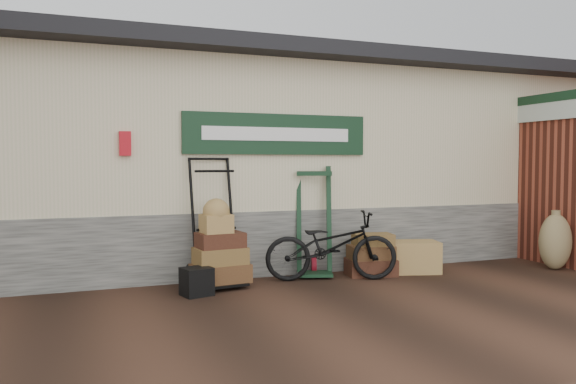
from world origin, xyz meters
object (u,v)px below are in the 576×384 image
at_px(black_trunk, 197,281).
at_px(bicycle, 331,242).
at_px(porter_trolley, 215,220).
at_px(wicker_hamper, 414,257).
at_px(green_barrow, 314,221).
at_px(suitcase_stack, 371,254).

xyz_separation_m(black_trunk, bicycle, (1.85, 0.21, 0.35)).
bearing_deg(bicycle, porter_trolley, 96.59).
bearing_deg(wicker_hamper, porter_trolley, 176.30).
distance_m(green_barrow, black_trunk, 1.95).
height_order(wicker_hamper, bicycle, bicycle).
distance_m(wicker_hamper, bicycle, 1.36).
distance_m(suitcase_stack, bicycle, 0.70).
distance_m(porter_trolley, green_barrow, 1.44).
height_order(porter_trolley, wicker_hamper, porter_trolley).
distance_m(suitcase_stack, wicker_hamper, 0.68).
xyz_separation_m(suitcase_stack, wicker_hamper, (0.67, -0.03, -0.07)).
bearing_deg(wicker_hamper, bicycle, -176.94).
relative_size(porter_trolley, black_trunk, 5.02).
bearing_deg(suitcase_stack, porter_trolley, 176.00).
bearing_deg(porter_trolley, suitcase_stack, -10.77).
bearing_deg(bicycle, suitcase_stack, -64.86).
distance_m(wicker_hamper, black_trunk, 3.19).
bearing_deg(black_trunk, bicycle, 6.49).
bearing_deg(porter_trolley, bicycle, -16.35).
bearing_deg(green_barrow, bicycle, -58.75).
height_order(green_barrow, wicker_hamper, green_barrow).
height_order(porter_trolley, bicycle, porter_trolley).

